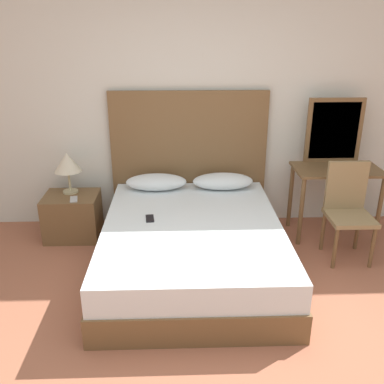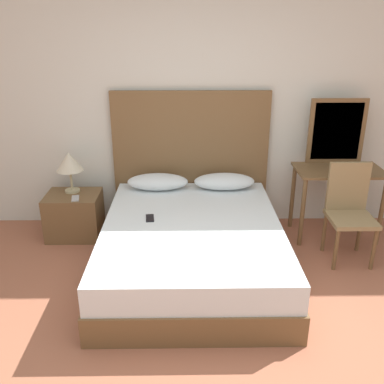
{
  "view_description": "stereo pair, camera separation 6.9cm",
  "coord_description": "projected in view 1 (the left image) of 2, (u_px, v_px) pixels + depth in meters",
  "views": [
    {
      "loc": [
        -0.17,
        -2.13,
        2.11
      ],
      "look_at": [
        -0.05,
        1.32,
        0.73
      ],
      "focal_mm": 40.0,
      "sensor_mm": 36.0,
      "label": 1
    },
    {
      "loc": [
        -0.1,
        -2.13,
        2.11
      ],
      "look_at": [
        -0.05,
        1.32,
        0.73
      ],
      "focal_mm": 40.0,
      "sensor_mm": 36.0,
      "label": 2
    }
  ],
  "objects": [
    {
      "name": "pillow_left",
      "position": [
        156.0,
        182.0,
        4.43
      ],
      "size": [
        0.63,
        0.29,
        0.16
      ],
      "color": "silver",
      "rests_on": "bed"
    },
    {
      "name": "headboard",
      "position": [
        189.0,
        160.0,
        4.58
      ],
      "size": [
        1.65,
        0.05,
        1.46
      ],
      "color": "brown",
      "rests_on": "ground_plane"
    },
    {
      "name": "nightstand",
      "position": [
        73.0,
        216.0,
        4.43
      ],
      "size": [
        0.54,
        0.44,
        0.46
      ],
      "color": "brown",
      "rests_on": "ground_plane"
    },
    {
      "name": "pillow_right",
      "position": [
        223.0,
        181.0,
        4.45
      ],
      "size": [
        0.63,
        0.29,
        0.16
      ],
      "color": "silver",
      "rests_on": "bed"
    },
    {
      "name": "vanity_desk",
      "position": [
        336.0,
        181.0,
        4.34
      ],
      "size": [
        0.86,
        0.5,
        0.73
      ],
      "color": "brown",
      "rests_on": "ground_plane"
    },
    {
      "name": "phone_on_bed",
      "position": [
        150.0,
        218.0,
        3.79
      ],
      "size": [
        0.09,
        0.16,
        0.01
      ],
      "color": "black",
      "rests_on": "bed"
    },
    {
      "name": "chair",
      "position": [
        348.0,
        206.0,
        3.98
      ],
      "size": [
        0.4,
        0.41,
        0.91
      ],
      "color": "olive",
      "rests_on": "ground_plane"
    },
    {
      "name": "ground_plane",
      "position": [
        207.0,
        372.0,
        2.77
      ],
      "size": [
        16.0,
        16.0,
        0.0
      ],
      "primitive_type": "plane",
      "color": "#9E5B42"
    },
    {
      "name": "phone_on_nightstand",
      "position": [
        74.0,
        199.0,
        4.24
      ],
      "size": [
        0.1,
        0.16,
        0.01
      ],
      "color": "#B7B7BC",
      "rests_on": "nightstand"
    },
    {
      "name": "table_lamp",
      "position": [
        67.0,
        163.0,
        4.31
      ],
      "size": [
        0.27,
        0.27,
        0.42
      ],
      "color": "tan",
      "rests_on": "nightstand"
    },
    {
      "name": "wall_back",
      "position": [
        194.0,
        100.0,
        4.42
      ],
      "size": [
        10.0,
        0.06,
        2.7
      ],
      "color": "silver",
      "rests_on": "ground_plane"
    },
    {
      "name": "bed",
      "position": [
        192.0,
        247.0,
        3.81
      ],
      "size": [
        1.57,
        2.01,
        0.48
      ],
      "color": "brown",
      "rests_on": "ground_plane"
    },
    {
      "name": "vanity_mirror",
      "position": [
        334.0,
        131.0,
        4.37
      ],
      "size": [
        0.57,
        0.03,
        0.66
      ],
      "color": "brown",
      "rests_on": "vanity_desk"
    }
  ]
}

